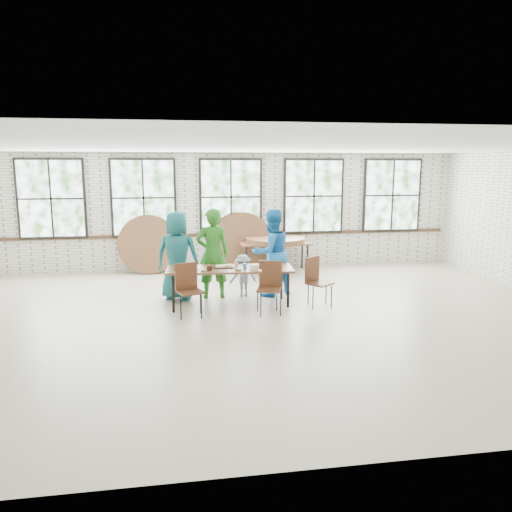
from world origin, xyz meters
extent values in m
plane|color=#B7AB91|center=(0.00, 0.00, 0.00)|extent=(12.00, 12.00, 0.00)
plane|color=white|center=(0.00, 0.00, 3.00)|extent=(12.00, 12.00, 0.00)
plane|color=silver|center=(0.00, 4.50, 1.50)|extent=(12.00, 0.00, 12.00)
plane|color=silver|center=(0.00, -4.50, 1.50)|extent=(12.00, 0.00, 12.00)
cube|color=#422819|center=(0.00, 4.47, 0.90)|extent=(11.80, 0.05, 0.08)
cube|color=black|center=(-4.40, 4.44, 1.88)|extent=(1.62, 0.05, 1.97)
cube|color=white|center=(-4.40, 4.41, 1.88)|extent=(1.50, 0.01, 1.85)
cube|color=black|center=(-2.20, 4.44, 1.88)|extent=(1.62, 0.05, 1.97)
cube|color=white|center=(-2.20, 4.41, 1.88)|extent=(1.50, 0.01, 1.85)
cube|color=black|center=(0.00, 4.44, 1.88)|extent=(1.62, 0.05, 1.97)
cube|color=white|center=(0.00, 4.41, 1.88)|extent=(1.50, 0.01, 1.85)
cube|color=black|center=(2.20, 4.44, 1.88)|extent=(1.62, 0.05, 1.97)
cube|color=white|center=(2.20, 4.41, 1.88)|extent=(1.50, 0.01, 1.85)
cube|color=black|center=(4.40, 4.44, 1.88)|extent=(1.62, 0.05, 1.97)
cube|color=white|center=(4.40, 4.41, 1.88)|extent=(1.50, 0.01, 1.85)
cube|color=brown|center=(-0.43, 0.90, 0.72)|extent=(2.45, 0.97, 0.04)
cylinder|color=black|center=(-1.51, 0.60, 0.35)|extent=(0.05, 0.05, 0.70)
cylinder|color=black|center=(-1.51, 1.20, 0.35)|extent=(0.05, 0.05, 0.70)
cylinder|color=black|center=(0.65, 0.60, 0.35)|extent=(0.05, 0.05, 0.70)
cylinder|color=black|center=(0.65, 1.20, 0.35)|extent=(0.05, 0.05, 0.70)
cube|color=#4E2B1A|center=(-1.20, 0.29, 0.45)|extent=(0.53, 0.52, 0.03)
cube|color=#4E2B1A|center=(-1.27, 0.47, 0.70)|extent=(0.40, 0.18, 0.50)
cylinder|color=black|center=(-1.38, 0.12, 0.22)|extent=(0.02, 0.02, 0.44)
cylinder|color=black|center=(-1.38, 0.46, 0.22)|extent=(0.02, 0.02, 0.44)
cylinder|color=black|center=(-1.02, 0.12, 0.22)|extent=(0.02, 0.02, 0.44)
cylinder|color=black|center=(-1.02, 0.46, 0.22)|extent=(0.02, 0.02, 0.44)
cube|color=#4E2B1A|center=(0.21, 0.24, 0.45)|extent=(0.52, 0.51, 0.03)
cube|color=#4E2B1A|center=(0.27, 0.42, 0.70)|extent=(0.41, 0.16, 0.50)
cylinder|color=black|center=(0.03, 0.07, 0.22)|extent=(0.02, 0.02, 0.44)
cylinder|color=black|center=(0.03, 0.41, 0.22)|extent=(0.02, 0.02, 0.44)
cylinder|color=black|center=(0.39, 0.07, 0.22)|extent=(0.02, 0.02, 0.44)
cylinder|color=black|center=(0.39, 0.41, 0.22)|extent=(0.02, 0.02, 0.44)
cube|color=#4E2B1A|center=(1.26, 0.56, 0.45)|extent=(0.58, 0.57, 0.03)
cube|color=#4E2B1A|center=(1.15, 0.71, 0.70)|extent=(0.35, 0.28, 0.50)
cylinder|color=black|center=(1.08, 0.39, 0.22)|extent=(0.02, 0.02, 0.44)
cylinder|color=black|center=(1.08, 0.73, 0.22)|extent=(0.02, 0.02, 0.44)
cylinder|color=black|center=(1.44, 0.39, 0.22)|extent=(0.02, 0.02, 0.44)
cylinder|color=black|center=(1.44, 0.73, 0.22)|extent=(0.02, 0.02, 0.44)
imported|color=#1A6362|center=(-1.41, 1.55, 0.89)|extent=(1.00, 0.78, 1.79)
imported|color=#24691C|center=(-0.70, 1.55, 0.92)|extent=(0.69, 0.46, 1.83)
imported|color=#14193E|center=(-0.08, 1.55, 0.44)|extent=(0.62, 0.44, 0.88)
imported|color=#1B71BD|center=(0.51, 1.55, 0.90)|extent=(1.06, 0.95, 1.79)
cube|color=brown|center=(1.07, 3.90, 0.72)|extent=(1.80, 0.76, 0.04)
cylinder|color=black|center=(0.29, 3.63, 0.35)|extent=(0.04, 0.04, 0.70)
cylinder|color=black|center=(0.29, 4.18, 0.35)|extent=(0.04, 0.04, 0.70)
cylinder|color=black|center=(1.85, 3.63, 0.35)|extent=(0.04, 0.04, 0.70)
cylinder|color=black|center=(1.85, 4.18, 0.35)|extent=(0.04, 0.04, 0.70)
cube|color=black|center=(-1.26, 0.98, 0.75)|extent=(0.44, 0.33, 0.02)
cube|color=black|center=(-0.52, 1.00, 0.75)|extent=(0.44, 0.33, 0.02)
cube|color=black|center=(0.33, 1.02, 0.75)|extent=(0.44, 0.33, 0.02)
cylinder|color=black|center=(-0.83, 0.69, 0.79)|extent=(0.09, 0.09, 0.09)
cube|color=red|center=(-0.32, 0.73, 0.80)|extent=(0.07, 0.06, 0.11)
cylinder|color=blue|center=(-0.15, 0.79, 0.79)|extent=(0.07, 0.07, 0.10)
cylinder|color=orange|center=(0.52, 0.68, 0.80)|extent=(0.07, 0.07, 0.11)
cylinder|color=white|center=(0.02, 0.68, 0.79)|extent=(0.17, 0.17, 0.10)
ellipsoid|color=white|center=(-0.95, 0.69, 0.76)|extent=(0.11, 0.11, 0.05)
ellipsoid|color=white|center=(-0.28, 0.65, 0.76)|extent=(0.11, 0.11, 0.05)
ellipsoid|color=white|center=(0.18, 0.82, 0.76)|extent=(0.11, 0.11, 0.05)
cylinder|color=brown|center=(1.07, 3.90, 0.76)|extent=(1.50, 1.50, 0.04)
cylinder|color=brown|center=(1.07, 3.90, 0.80)|extent=(1.50, 1.50, 0.04)
cylinder|color=brown|center=(1.07, 3.90, 0.85)|extent=(1.50, 1.50, 0.04)
cylinder|color=brown|center=(-2.12, 4.19, 0.74)|extent=(1.50, 0.44, 1.46)
cylinder|color=brown|center=(0.17, 4.29, 0.73)|extent=(1.50, 0.30, 1.49)
cylinder|color=brown|center=(0.28, 4.19, 0.73)|extent=(1.50, 0.24, 1.49)
camera|label=1|loc=(-1.43, -8.40, 2.66)|focal=35.00mm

